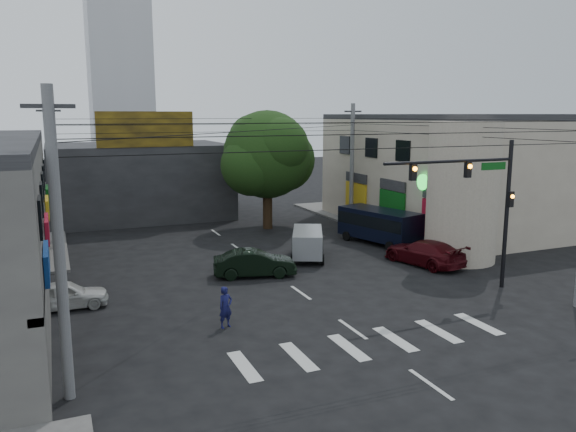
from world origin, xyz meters
TOP-DOWN VIEW (x-y plane):
  - ground at (0.00, 0.00)m, footprint 160.00×160.00m
  - sidewalk_far_right at (18.00, 18.00)m, footprint 16.00×16.00m
  - building_right at (18.00, 13.00)m, footprint 14.00×18.00m
  - corner_column at (11.00, 4.00)m, footprint 4.00×4.00m
  - building_far at (-4.00, 26.00)m, footprint 14.00×10.00m
  - billboard at (-4.00, 21.10)m, footprint 7.00×0.30m
  - tower_distant at (0.00, 70.00)m, footprint 9.00×9.00m
  - street_tree at (4.00, 17.00)m, footprint 6.40×6.40m
  - traffic_gantry at (7.82, -1.00)m, footprint 7.10×0.35m
  - utility_pole_near_left at (-10.50, -4.50)m, footprint 0.32×0.32m
  - utility_pole_far_left at (-10.50, 16.00)m, footprint 0.32×0.32m
  - utility_pole_far_right at (10.50, 16.00)m, footprint 0.32×0.32m
  - dark_sedan at (-1.10, 5.48)m, footprint 3.46×4.97m
  - white_compact at (-10.41, 4.00)m, footprint 1.64×3.71m
  - maroon_sedan at (8.48, 3.94)m, footprint 4.15×5.81m
  - silver_minivan at (2.98, 7.71)m, footprint 5.26×4.71m
  - navy_van at (8.97, 9.47)m, footprint 6.74×5.03m
  - traffic_officer at (-4.55, -0.85)m, footprint 0.86×0.77m

SIDE VIEW (x-z plane):
  - ground at x=0.00m, z-range 0.00..0.00m
  - sidewalk_far_right at x=18.00m, z-range 0.00..0.15m
  - white_compact at x=-10.41m, z-range 0.00..1.24m
  - dark_sedan at x=-1.10m, z-range 0.00..1.41m
  - maroon_sedan at x=8.48m, z-range 0.00..1.43m
  - traffic_officer at x=-4.55m, z-range 0.00..1.68m
  - silver_minivan at x=2.98m, z-range 0.00..1.71m
  - navy_van at x=8.97m, z-range 0.00..2.26m
  - building_far at x=-4.00m, z-range 0.00..6.00m
  - building_right at x=18.00m, z-range 0.00..8.00m
  - corner_column at x=11.00m, z-range 0.00..8.00m
  - utility_pole_near_left at x=-10.50m, z-range 0.00..9.20m
  - utility_pole_far_left at x=-10.50m, z-range 0.00..9.20m
  - utility_pole_far_right at x=10.50m, z-range 0.00..9.20m
  - traffic_gantry at x=7.82m, z-range 1.23..8.43m
  - street_tree at x=4.00m, z-range 1.12..9.82m
  - billboard at x=-4.00m, z-range 6.00..8.60m
  - tower_distant at x=0.00m, z-range 0.00..44.00m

